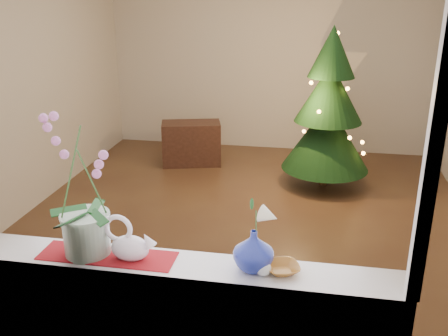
{
  "coord_description": "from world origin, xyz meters",
  "views": [
    {
      "loc": [
        0.6,
        -4.45,
        2.21
      ],
      "look_at": [
        0.05,
        -1.4,
        1.08
      ],
      "focal_mm": 40.0,
      "sensor_mm": 36.0,
      "label": 1
    }
  ],
  "objects_px": {
    "orchid_pot": "(82,187)",
    "xmas_tree": "(328,109)",
    "paperweight": "(263,268)",
    "side_table": "(191,143)",
    "swan": "(129,239)",
    "blue_vase": "(254,247)",
    "amber_dish": "(282,269)"
  },
  "relations": [
    {
      "from": "orchid_pot",
      "to": "xmas_tree",
      "type": "relative_size",
      "value": 0.4
    },
    {
      "from": "paperweight",
      "to": "side_table",
      "type": "xyz_separation_m",
      "value": [
        -1.35,
        4.0,
        -0.68
      ]
    },
    {
      "from": "paperweight",
      "to": "xmas_tree",
      "type": "height_order",
      "value": "xmas_tree"
    },
    {
      "from": "swan",
      "to": "blue_vase",
      "type": "xyz_separation_m",
      "value": [
        0.62,
        0.02,
        0.0
      ]
    },
    {
      "from": "blue_vase",
      "to": "orchid_pot",
      "type": "bearing_deg",
      "value": -179.91
    },
    {
      "from": "swan",
      "to": "side_table",
      "type": "height_order",
      "value": "swan"
    },
    {
      "from": "swan",
      "to": "amber_dish",
      "type": "distance_m",
      "value": 0.76
    },
    {
      "from": "orchid_pot",
      "to": "paperweight",
      "type": "xyz_separation_m",
      "value": [
        0.9,
        -0.04,
        -0.33
      ]
    },
    {
      "from": "orchid_pot",
      "to": "side_table",
      "type": "height_order",
      "value": "orchid_pot"
    },
    {
      "from": "swan",
      "to": "blue_vase",
      "type": "bearing_deg",
      "value": 2.75
    },
    {
      "from": "side_table",
      "to": "paperweight",
      "type": "bearing_deg",
      "value": -86.17
    },
    {
      "from": "amber_dish",
      "to": "swan",
      "type": "bearing_deg",
      "value": -178.87
    },
    {
      "from": "swan",
      "to": "amber_dish",
      "type": "height_order",
      "value": "swan"
    },
    {
      "from": "amber_dish",
      "to": "xmas_tree",
      "type": "bearing_deg",
      "value": 85.66
    },
    {
      "from": "orchid_pot",
      "to": "blue_vase",
      "type": "bearing_deg",
      "value": 0.09
    },
    {
      "from": "amber_dish",
      "to": "side_table",
      "type": "height_order",
      "value": "amber_dish"
    },
    {
      "from": "blue_vase",
      "to": "side_table",
      "type": "xyz_separation_m",
      "value": [
        -1.3,
        3.96,
        -0.76
      ]
    },
    {
      "from": "paperweight",
      "to": "side_table",
      "type": "relative_size",
      "value": 0.1
    },
    {
      "from": "paperweight",
      "to": "xmas_tree",
      "type": "relative_size",
      "value": 0.04
    },
    {
      "from": "blue_vase",
      "to": "paperweight",
      "type": "height_order",
      "value": "blue_vase"
    },
    {
      "from": "xmas_tree",
      "to": "side_table",
      "type": "distance_m",
      "value": 1.87
    },
    {
      "from": "blue_vase",
      "to": "amber_dish",
      "type": "xyz_separation_m",
      "value": [
        0.14,
        -0.0,
        -0.1
      ]
    },
    {
      "from": "blue_vase",
      "to": "amber_dish",
      "type": "relative_size",
      "value": 1.71
    },
    {
      "from": "orchid_pot",
      "to": "amber_dish",
      "type": "relative_size",
      "value": 5.3
    },
    {
      "from": "swan",
      "to": "xmas_tree",
      "type": "distance_m",
      "value": 3.68
    },
    {
      "from": "orchid_pot",
      "to": "paperweight",
      "type": "relative_size",
      "value": 9.66
    },
    {
      "from": "paperweight",
      "to": "xmas_tree",
      "type": "bearing_deg",
      "value": 84.31
    },
    {
      "from": "xmas_tree",
      "to": "amber_dish",
      "type": "bearing_deg",
      "value": -94.34
    },
    {
      "from": "swan",
      "to": "side_table",
      "type": "relative_size",
      "value": 0.36
    },
    {
      "from": "paperweight",
      "to": "orchid_pot",
      "type": "bearing_deg",
      "value": 177.2
    },
    {
      "from": "orchid_pot",
      "to": "xmas_tree",
      "type": "height_order",
      "value": "xmas_tree"
    },
    {
      "from": "blue_vase",
      "to": "amber_dish",
      "type": "distance_m",
      "value": 0.17
    }
  ]
}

